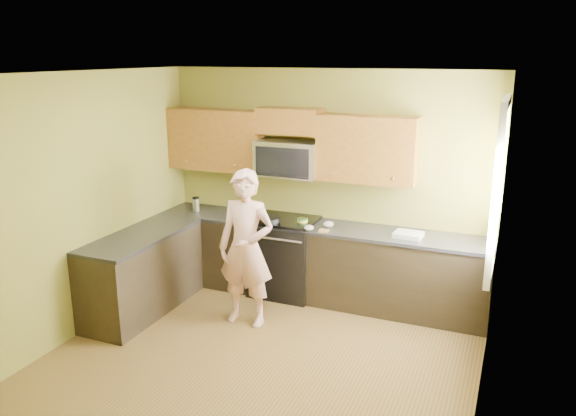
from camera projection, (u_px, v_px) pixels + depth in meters
The scene contains 27 objects.
floor at pixel (255, 365), 5.40m from camera, with size 4.00×4.00×0.00m, color brown.
ceiling at pixel (250, 74), 4.69m from camera, with size 4.00×4.00×0.00m, color white.
wall_back at pixel (326, 183), 6.83m from camera, with size 4.00×4.00×0.00m, color olive.
wall_front at pixel (101, 326), 3.26m from camera, with size 4.00×4.00×0.00m, color olive.
wall_left at pixel (76, 207), 5.78m from camera, with size 4.00×4.00×0.00m, color olive.
wall_right at pixel (490, 260), 4.31m from camera, with size 4.00×4.00×0.00m, color olive.
cabinet_back_run at pixel (316, 263), 6.80m from camera, with size 4.00×0.60×0.88m, color black.
cabinet_left_run at pixel (143, 274), 6.45m from camera, with size 0.60×1.60×0.88m, color black.
countertop_back at pixel (316, 226), 6.67m from camera, with size 4.00×0.62×0.04m, color black.
countertop_left at pixel (141, 236), 6.32m from camera, with size 0.62×1.60×0.04m, color black.
stove at pixel (285, 256), 6.92m from camera, with size 0.76×0.65×0.95m, color black, non-canonical shape.
microwave at pixel (289, 176), 6.77m from camera, with size 0.76×0.40×0.42m, color silver, non-canonical shape.
upper_cab_left at pixel (217, 169), 7.17m from camera, with size 1.22×0.33×0.75m, color #8E5D20, non-canonical shape.
upper_cab_right at pixel (366, 182), 6.45m from camera, with size 1.12×0.33×0.75m, color #8E5D20, non-canonical shape.
upper_cab_over_mw at pixel (290, 121), 6.63m from camera, with size 0.76×0.33×0.30m, color #8E5D20.
window at pixel (499, 188), 5.30m from camera, with size 0.06×1.06×1.66m, color white, non-canonical shape.
woman at pixel (246, 248), 6.05m from camera, with size 0.62×0.41×1.71m, color #F6867B.
frying_pan at pixel (270, 222), 6.68m from camera, with size 0.25×0.44×0.06m, color black, non-canonical shape.
butter_tub at pixel (303, 224), 6.68m from camera, with size 0.13×0.13×0.09m, color #F2FF43, non-canonical shape.
toast_slice at pixel (324, 231), 6.41m from camera, with size 0.11×0.11×0.01m, color #B27F47.
napkin_a at pixel (309, 228), 6.44m from camera, with size 0.11×0.12×0.06m, color silver.
napkin_b at pixel (329, 224), 6.56m from camera, with size 0.12×0.13×0.07m, color silver.
dish_towel at pixel (408, 235), 6.22m from camera, with size 0.30×0.24×0.05m, color white.
travel_mug at pixel (196, 211), 7.23m from camera, with size 0.09×0.09×0.18m, color silver, non-canonical shape.
glass_a at pixel (229, 207), 7.21m from camera, with size 0.07×0.07×0.12m, color silver.
glass_b at pixel (232, 208), 7.17m from camera, with size 0.07×0.07×0.12m, color silver.
glass_c at pixel (255, 210), 7.05m from camera, with size 0.07×0.07×0.12m, color silver.
Camera 1 is at (2.13, -4.33, 2.87)m, focal length 35.41 mm.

